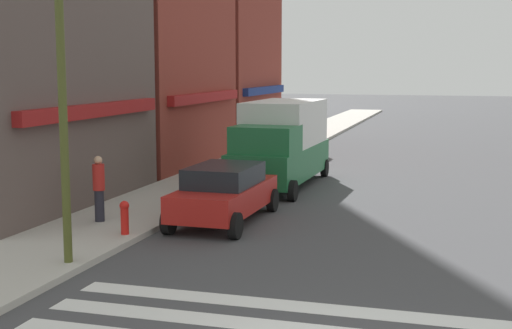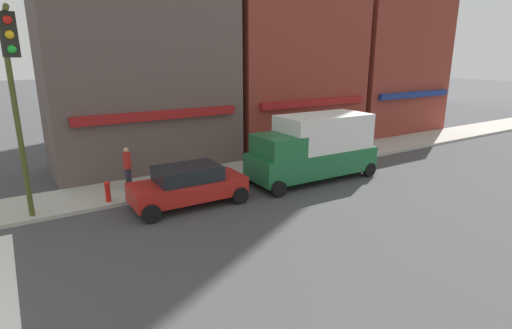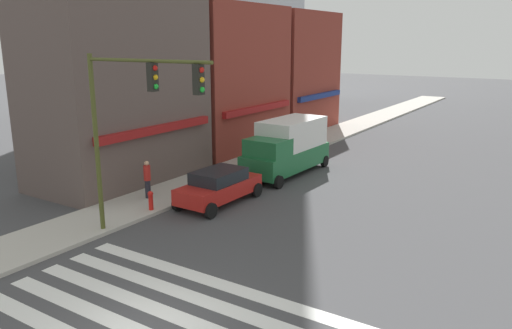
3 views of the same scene
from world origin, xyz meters
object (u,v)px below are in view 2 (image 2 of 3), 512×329
box_truck_green (314,147)px  sedan_red (188,185)px  pedestrian_red_jacket (128,167)px  fire_hydrant (108,190)px  traffic_signal (13,81)px

box_truck_green → sedan_red: bearing=-178.5°
pedestrian_red_jacket → fire_hydrant: size_ratio=2.10×
sedan_red → pedestrian_red_jacket: pedestrian_red_jacket is taller
sedan_red → box_truck_green: size_ratio=0.71×
sedan_red → fire_hydrant: 3.17m
sedan_red → pedestrian_red_jacket: size_ratio=2.50×
traffic_signal → box_truck_green: traffic_signal is taller
traffic_signal → pedestrian_red_jacket: size_ratio=3.87×
traffic_signal → sedan_red: traffic_signal is taller
sedan_red → fire_hydrant: (-2.66, 1.70, -0.23)m
pedestrian_red_jacket → traffic_signal: bearing=-101.2°
sedan_red → box_truck_green: (6.32, -0.00, 0.75)m
fire_hydrant → sedan_red: bearing=-32.6°
traffic_signal → sedan_red: size_ratio=1.55×
traffic_signal → sedan_red: bearing=3.1°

